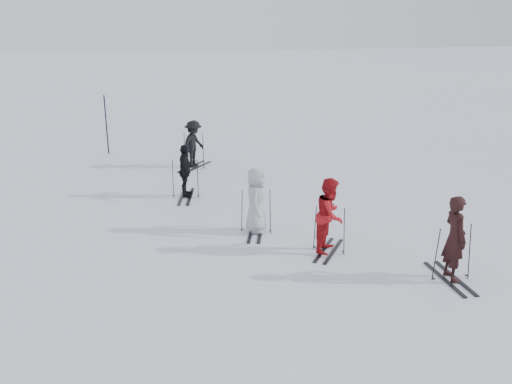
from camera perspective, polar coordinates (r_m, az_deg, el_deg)
ground at (r=14.12m, az=0.75°, el=-5.11°), size 120.00×120.00×0.00m
skier_near_dark at (r=12.67m, az=19.24°, el=-4.49°), size 0.46×0.68×1.85m
skier_red at (r=13.44m, az=7.41°, el=-2.41°), size 1.04×1.10×1.78m
skier_grey at (r=14.48m, az=0.00°, el=-0.92°), size 0.74×0.94×1.68m
skier_uphill_left at (r=17.29m, az=-7.11°, el=2.02°), size 0.55×1.00×1.61m
skier_uphill_far at (r=20.50m, az=-6.25°, el=4.74°), size 1.15×1.23×1.67m
skis_near_dark at (r=12.78m, az=19.10°, el=-5.71°), size 1.75×0.96×1.26m
skis_red at (r=13.55m, az=7.36°, el=-3.66°), size 1.78×1.57×1.15m
skis_grey at (r=14.57m, az=0.00°, el=-1.84°), size 1.80×1.26×1.19m
skis_uphill_left at (r=17.34m, az=-7.08°, el=1.41°), size 1.80×1.17×1.22m
skis_uphill_far at (r=20.55m, az=-6.24°, el=4.23°), size 1.98×1.83×1.30m
piste_marker at (r=22.96m, az=-14.74°, el=6.51°), size 0.06×0.06×2.30m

